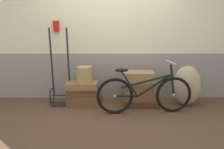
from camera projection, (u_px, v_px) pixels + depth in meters
ground at (112, 113)px, 3.70m from camera, size 8.45×5.20×0.06m
station_building at (112, 28)px, 4.22m from camera, size 6.45×0.74×2.81m
suitcase_0 at (85, 100)px, 4.02m from camera, size 0.65×0.42×0.18m
suitcase_1 at (83, 92)px, 3.98m from camera, size 0.60×0.36×0.13m
suitcase_2 at (82, 85)px, 3.94m from camera, size 0.57×0.34×0.12m
suitcase_3 at (140, 102)px, 4.00m from camera, size 0.65×0.48×0.12m
suitcase_4 at (138, 94)px, 4.01m from camera, size 0.60×0.48×0.14m
suitcase_5 at (139, 86)px, 3.98m from camera, size 0.55×0.43×0.18m
suitcase_6 at (138, 76)px, 3.94m from camera, size 0.59×0.42×0.18m
wicker_basket at (84, 74)px, 3.92m from camera, size 0.29×0.29×0.28m
luggage_trolley at (61, 87)px, 4.03m from camera, size 0.39×0.37×1.41m
burlap_sack at (187, 86)px, 3.94m from camera, size 0.50×0.43×0.74m
bicycle at (144, 94)px, 3.57m from camera, size 1.60×0.46×0.87m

